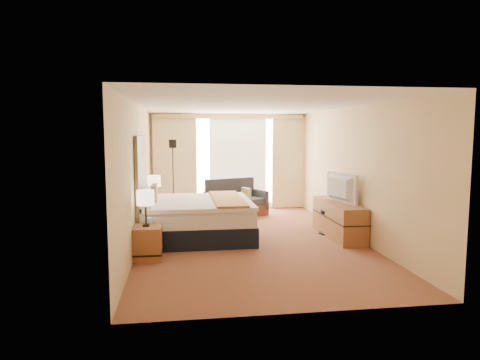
{
  "coord_description": "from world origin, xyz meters",
  "views": [
    {
      "loc": [
        -1.33,
        -8.11,
        2.08
      ],
      "look_at": [
        -0.12,
        0.4,
        1.13
      ],
      "focal_mm": 32.0,
      "sensor_mm": 36.0,
      "label": 1
    }
  ],
  "objects": [
    {
      "name": "floor_lamp",
      "position": [
        -1.49,
        2.43,
        1.36
      ],
      "size": [
        0.24,
        0.24,
        1.92
      ],
      "color": "black",
      "rests_on": "floor"
    },
    {
      "name": "desk_chair",
      "position": [
        1.8,
        0.25,
        0.43
      ],
      "size": [
        0.47,
        0.47,
        0.97
      ],
      "rotation": [
        0.0,
        0.0,
        0.25
      ],
      "color": "black",
      "rests_on": "floor"
    },
    {
      "name": "nightstand_right",
      "position": [
        -1.87,
        1.45,
        0.28
      ],
      "size": [
        0.45,
        0.52,
        0.55
      ],
      "primitive_type": "cube",
      "color": "#9C5A38",
      "rests_on": "floor"
    },
    {
      "name": "wall_right",
      "position": [
        2.1,
        0.0,
        1.3
      ],
      "size": [
        0.02,
        7.0,
        2.6
      ],
      "primitive_type": "cube",
      "color": "#E9BB8E",
      "rests_on": "ground"
    },
    {
      "name": "floor",
      "position": [
        0.0,
        0.0,
        0.0
      ],
      "size": [
        4.2,
        7.0,
        0.02
      ],
      "primitive_type": "cube",
      "color": "maroon",
      "rests_on": "ground"
    },
    {
      "name": "lamp_right",
      "position": [
        -1.89,
        1.45,
        1.01
      ],
      "size": [
        0.28,
        0.28,
        0.59
      ],
      "color": "black",
      "rests_on": "nightstand_right"
    },
    {
      "name": "telephone",
      "position": [
        -1.86,
        1.37,
        0.59
      ],
      "size": [
        0.22,
        0.19,
        0.07
      ],
      "primitive_type": "cube",
      "rotation": [
        0.0,
        0.0,
        -0.28
      ],
      "color": "black",
      "rests_on": "nightstand_right"
    },
    {
      "name": "loveseat",
      "position": [
        0.06,
        2.49,
        0.3
      ],
      "size": [
        1.66,
        1.29,
        0.92
      ],
      "rotation": [
        0.0,
        0.0,
        0.39
      ],
      "color": "#5E251B",
      "rests_on": "floor"
    },
    {
      "name": "wall_back",
      "position": [
        0.0,
        3.5,
        1.3
      ],
      "size": [
        4.2,
        0.02,
        2.6
      ],
      "primitive_type": "cube",
      "color": "#E9BB8E",
      "rests_on": "ground"
    },
    {
      "name": "bed",
      "position": [
        -1.06,
        0.29,
        0.4
      ],
      "size": [
        2.23,
        2.04,
        1.08
      ],
      "color": "black",
      "rests_on": "floor"
    },
    {
      "name": "lamp_left",
      "position": [
        -1.89,
        -1.07,
        1.02
      ],
      "size": [
        0.29,
        0.29,
        0.6
      ],
      "color": "black",
      "rests_on": "nightstand_left"
    },
    {
      "name": "ceiling",
      "position": [
        0.0,
        0.0,
        2.6
      ],
      "size": [
        4.2,
        7.0,
        0.02
      ],
      "primitive_type": "cube",
      "color": "silver",
      "rests_on": "wall_back"
    },
    {
      "name": "tissue_box",
      "position": [
        -1.87,
        -0.89,
        0.6
      ],
      "size": [
        0.15,
        0.15,
        0.11
      ],
      "primitive_type": "cube",
      "rotation": [
        0.0,
        0.0,
        0.3
      ],
      "color": "#9CC7F1",
      "rests_on": "nightstand_left"
    },
    {
      "name": "wall_left",
      "position": [
        -2.1,
        0.0,
        1.3
      ],
      "size": [
        0.02,
        7.0,
        2.6
      ],
      "primitive_type": "cube",
      "color": "#E9BB8E",
      "rests_on": "ground"
    },
    {
      "name": "window",
      "position": [
        0.25,
        3.47,
        1.32
      ],
      "size": [
        2.3,
        0.02,
        2.3
      ],
      "primitive_type": "cube",
      "color": "white",
      "rests_on": "wall_back"
    },
    {
      "name": "media_dresser",
      "position": [
        1.83,
        0.0,
        0.35
      ],
      "size": [
        0.5,
        1.8,
        0.7
      ],
      "primitive_type": "cube",
      "color": "#9C5A38",
      "rests_on": "floor"
    },
    {
      "name": "television",
      "position": [
        1.78,
        -0.02,
        0.99
      ],
      "size": [
        0.34,
        1.02,
        0.58
      ],
      "primitive_type": "imported",
      "rotation": [
        0.0,
        0.0,
        1.78
      ],
      "color": "black",
      "rests_on": "media_dresser"
    },
    {
      "name": "curtains",
      "position": [
        -0.0,
        3.39,
        1.41
      ],
      "size": [
        4.12,
        0.19,
        2.56
      ],
      "color": "beige",
      "rests_on": "floor"
    },
    {
      "name": "headboard",
      "position": [
        -2.06,
        0.2,
        1.28
      ],
      "size": [
        0.06,
        1.85,
        1.5
      ],
      "primitive_type": "cube",
      "color": "black",
      "rests_on": "wall_left"
    },
    {
      "name": "wall_front",
      "position": [
        0.0,
        -3.5,
        1.3
      ],
      "size": [
        4.2,
        0.02,
        2.6
      ],
      "primitive_type": "cube",
      "color": "#E9BB8E",
      "rests_on": "ground"
    },
    {
      "name": "nightstand_left",
      "position": [
        -1.87,
        -1.05,
        0.28
      ],
      "size": [
        0.45,
        0.52,
        0.55
      ],
      "primitive_type": "cube",
      "color": "#9C5A38",
      "rests_on": "floor"
    }
  ]
}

